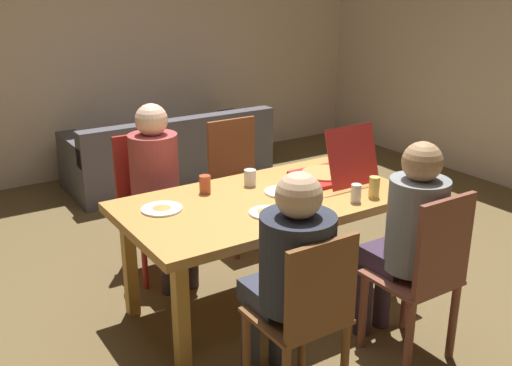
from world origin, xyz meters
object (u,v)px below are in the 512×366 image
Objects in this scene: plate_2 at (283,192)px; drinking_glass_3 at (250,178)px; dining_table at (265,210)px; plate_1 at (162,208)px; person_1 at (158,178)px; person_0 at (291,266)px; chair_3 at (238,175)px; plate_0 at (267,212)px; drinking_glass_1 at (374,187)px; person_2 at (408,231)px; pizza_box_0 at (331,171)px; chair_1 at (150,196)px; chair_0 at (306,316)px; couch at (170,157)px; drinking_glass_2 at (356,193)px; chair_2 at (424,276)px; drinking_glass_0 at (205,184)px.

plate_2 is 2.17× the size of drinking_glass_3.
dining_table is 0.28m from drinking_glass_3.
person_1 is at bearing 67.77° from plate_1.
person_0 is 1.88m from chair_3.
dining_table is at bearing 59.35° from plate_0.
plate_2 is 0.56m from drinking_glass_1.
person_0 is 0.61m from plate_0.
plate_0 is (-0.51, 0.59, 0.02)m from person_2.
drinking_glass_1 reaches higher than drinking_glass_3.
pizza_box_0 reaches higher than plate_0.
chair_1 is 4.07× the size of plate_1.
chair_0 is at bearing -90.00° from chair_1.
dining_table is at bearing -101.94° from couch.
chair_3 reaches higher than plate_1.
chair_1 is 0.75m from chair_3.
chair_1 reaches higher than dining_table.
chair_0 is 8.35× the size of drinking_glass_2.
drinking_glass_1 reaches higher than dining_table.
plate_2 is at bearing 40.57° from plate_0.
person_2 reaches higher than plate_2.
chair_2 reaches higher than chair_0.
drinking_glass_2 reaches higher than plate_0.
drinking_glass_3 is 2.40m from couch.
person_2 is at bearing -111.75° from drinking_glass_1.
person_0 reaches higher than chair_1.
plate_0 is (0.24, -1.12, 0.21)m from chair_1.
chair_1 is 0.24m from person_1.
pizza_box_0 is 2.53m from couch.
drinking_glass_1 is at bearing 68.25° from person_2.
couch is (0.15, 1.59, -0.28)m from chair_3.
chair_1 is 1.16m from plate_0.
chair_0 is 1.12m from drinking_glass_1.
dining_table is 0.89m from person_2.
drinking_glass_2 is 0.06× the size of couch.
chair_0 reaches higher than drinking_glass_3.
plate_0 is (-0.51, 0.72, 0.23)m from chair_2.
person_0 is 0.97× the size of person_2.
drinking_glass_0 reaches higher than couch.
drinking_glass_3 is (-0.52, 0.59, -0.01)m from drinking_glass_1.
person_2 is 1.26m from drinking_glass_0.
chair_2 is 4.28× the size of plate_2.
dining_table is at bearing 139.76° from drinking_glass_2.
drinking_glass_3 is at bearing 70.10° from chair_0.
couch is (0.15, 3.33, -0.46)m from person_2.
person_1 reaches higher than chair_2.
person_1 is at bearing 143.57° from pizza_box_0.
plate_1 reaches higher than plate_2.
chair_0 is 0.78× the size of person_0.
person_0 is at bearing -90.00° from person_1.
person_2 reaches higher than couch.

